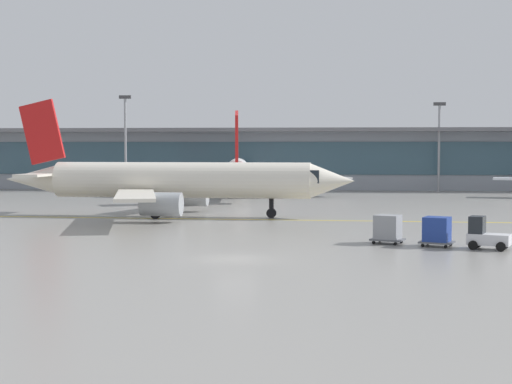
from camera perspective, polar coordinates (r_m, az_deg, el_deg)
ground_plane at (r=44.68m, az=-1.58°, el=-5.01°), size 400.00×400.00×0.00m
taxiway_centreline_stripe at (r=70.58m, az=-5.79°, el=-1.98°), size 109.85×6.48×0.01m
terminal_concourse at (r=122.47m, az=2.22°, el=2.54°), size 193.66×11.00×9.60m
gate_airplane_1 at (r=102.34m, az=-1.39°, el=1.48°), size 30.49×32.94×10.90m
taxiing_regional_jet at (r=72.42m, az=-5.86°, el=0.80°), size 33.73×31.33×11.17m
baggage_tug at (r=50.99m, az=16.70°, el=-3.10°), size 2.94×2.38×2.10m
cargo_dolly_lead at (r=51.61m, az=13.31°, el=-2.80°), size 2.55×2.28×1.94m
cargo_dolly_trailing at (r=52.48m, az=9.77°, el=-2.66°), size 2.55×2.28×1.94m
apron_light_mast_1 at (r=116.47m, az=-9.69°, el=3.91°), size 1.80×0.36×14.37m
apron_light_mast_2 at (r=117.77m, az=13.47°, el=3.61°), size 1.80×0.36×13.33m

